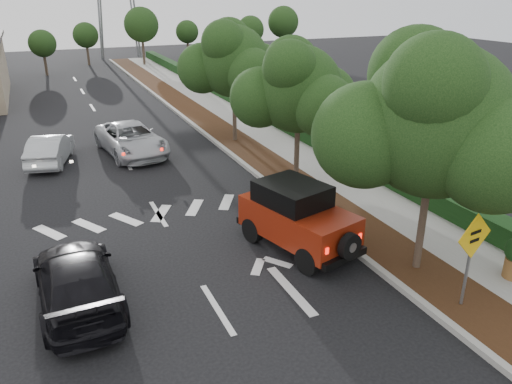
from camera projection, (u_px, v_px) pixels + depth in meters
ground at (217, 309)px, 12.03m from camera, size 120.00×120.00×0.00m
curb at (223, 148)px, 23.88m from camera, size 0.20×70.00×0.15m
planting_strip at (242, 146)px, 24.26m from camera, size 1.80×70.00×0.12m
sidewalk at (278, 142)px, 24.97m from camera, size 2.00×70.00×0.12m
hedge at (302, 132)px, 25.37m from camera, size 0.80×70.00×0.80m
transmission_tower at (122, 59)px, 54.92m from camera, size 7.00×4.00×28.00m
street_tree_near at (416, 270)px, 13.70m from camera, size 3.80×3.80×5.92m
street_tree_mid at (296, 185)px, 19.63m from camera, size 3.20×3.20×5.32m
street_tree_far at (235, 142)px, 25.13m from camera, size 3.40×3.40×5.62m
red_jeep at (294, 216)px, 14.59m from camera, size 2.57×4.05×1.98m
silver_suv_ahead at (131, 139)px, 23.08m from camera, size 2.97×5.32×1.41m
black_suv_oncoming at (77, 280)px, 12.01m from camera, size 1.96×4.60×1.32m
silver_sedan_oncoming at (50, 149)px, 21.86m from camera, size 2.30×4.13×1.29m
speed_hump_sign at (472, 248)px, 11.43m from camera, size 1.12×0.17×2.40m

